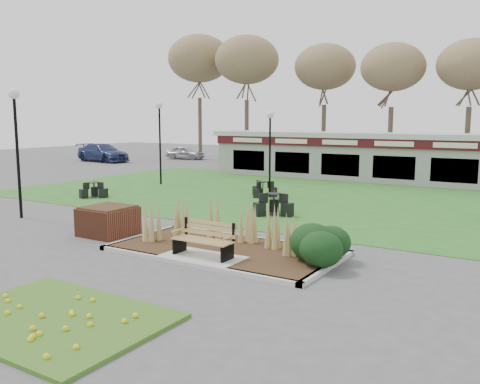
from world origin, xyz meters
The scene contains 17 objects.
ground centered at (0.00, 0.00, 0.00)m, with size 100.00×100.00×0.00m, color #515154.
lawn centered at (0.00, 12.00, 0.01)m, with size 34.00×16.00×0.02m, color #276520.
flower_bed centered at (0.00, -4.60, 0.07)m, with size 4.20×3.00×0.16m.
planting_bed centered at (1.27, 1.35, 0.37)m, with size 6.75×3.40×1.27m.
park_bench centered at (0.00, 0.25, 0.59)m, with size 1.70×0.66×0.93m.
brick_planter centered at (-4.40, 1.00, 0.48)m, with size 1.50×1.50×0.95m.
food_pavilion centered at (0.00, 19.96, 1.48)m, with size 24.60×3.40×2.90m.
tree_backdrop centered at (0.00, 28.00, 8.36)m, with size 47.24×5.24×10.36m.
lamp_post_near_left centered at (-9.37, 1.29, 3.54)m, with size 0.40×0.40×4.86m.
lamp_post_mid_right centered at (-3.83, 10.86, 2.99)m, with size 0.34×0.34×4.11m.
lamp_post_far_left centered at (-11.39, 11.71, 3.43)m, with size 0.39×0.39×4.71m.
bistro_set_a centered at (-10.91, 6.28, 0.26)m, with size 1.29×1.30×0.71m.
bistro_set_b centered at (-4.14, 10.75, 0.26)m, with size 1.36×1.21×0.72m.
bistro_set_c centered at (-1.47, 6.88, 0.30)m, with size 1.43×1.59×0.85m.
car_silver centered at (-21.56, 27.00, 0.63)m, with size 1.48×3.68×1.26m, color #BABBBF.
car_black centered at (-10.84, 21.96, 0.82)m, with size 1.74×5.00×1.65m, color black.
car_blue centered at (-26.00, 21.00, 0.79)m, with size 2.20×5.41×1.57m, color navy.
Camera 1 is at (7.75, -10.43, 3.75)m, focal length 38.00 mm.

